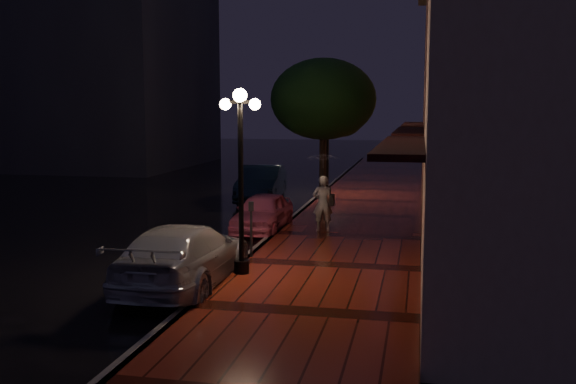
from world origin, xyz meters
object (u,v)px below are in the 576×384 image
Objects in this scene: pink_car at (263,212)px; woman_with_umbrella at (323,180)px; streetlamp_far at (328,140)px; navy_car at (262,184)px; parking_meter at (251,224)px; street_tree at (323,102)px; silver_car at (184,255)px; streetlamp_near at (241,170)px.

pink_car is 1.49× the size of woman_with_umbrella.
navy_car is at bearing -147.94° from streetlamp_far.
street_tree is at bearing 70.59° from parking_meter.
silver_car reaches higher than pink_car.
streetlamp_near is 0.88× the size of silver_car.
streetlamp_far is 8.57m from woman_with_umbrella.
parking_meter is at bearing -82.28° from navy_car.
street_tree is at bearing -85.09° from streetlamp_far.
streetlamp_near is 14.00m from streetlamp_far.
street_tree reaches higher than parking_meter.
parking_meter is (2.41, -10.73, 0.26)m from navy_car.
parking_meter is (-0.20, -12.36, -1.57)m from streetlamp_far.
streetlamp_near is 1.00× the size of streetlamp_far.
street_tree reaches higher than woman_with_umbrella.
street_tree is 4.71m from navy_car.
streetlamp_far is 12.46m from parking_meter.
parking_meter is at bearing -110.71° from silver_car.
pink_car is at bearing 83.43° from parking_meter.
parking_meter is (0.91, 2.48, 0.32)m from silver_car.
pink_car is (-0.95, -8.12, -1.98)m from streetlamp_far.
parking_meter reaches higher than navy_car.
pink_car is at bearing -103.29° from street_tree.
silver_car is 6.83m from woman_with_umbrella.
street_tree is at bearing -30.48° from navy_car.
streetlamp_far reaches higher than parking_meter.
silver_car is 2.66m from parking_meter.
streetlamp_far reaches higher than silver_car.
streetlamp_near is at bearing -91.35° from street_tree.
streetlamp_near is 1.18× the size of pink_car.
silver_car is at bearing -94.28° from streetlamp_far.
streetlamp_near reaches higher than navy_car.
streetlamp_far reaches higher than woman_with_umbrella.
woman_with_umbrella is (2.04, -0.33, 1.15)m from pink_car.
street_tree is 2.36× the size of woman_with_umbrella.
woman_with_umbrella is at bearing -66.48° from navy_car.
streetlamp_far is at bearing 72.47° from parking_meter.
navy_car is at bearing 154.49° from street_tree.
streetlamp_near is 0.92× the size of navy_car.
streetlamp_near is 2.35m from silver_car.
navy_car is at bearing -84.02° from silver_car.
street_tree reaches higher than streetlamp_far.
streetlamp_far is at bearing 84.62° from pink_car.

